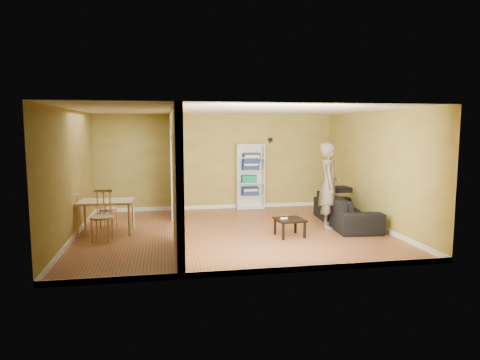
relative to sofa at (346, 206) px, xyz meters
name	(u,v)px	position (x,y,z in m)	size (l,w,h in m)	color
room_shell	(232,172)	(-2.70, -0.25, 0.85)	(6.50, 6.50, 6.50)	#92613F
partition	(175,173)	(-3.90, -0.25, 0.85)	(0.22, 5.50, 2.60)	olive
wall_speaker	(270,140)	(-1.20, 2.44, 1.45)	(0.10, 0.10, 0.10)	black
sofa	(346,206)	(0.00, 0.00, 0.00)	(1.01, 2.35, 0.89)	#29292B
person	(329,178)	(-0.53, -0.24, 0.68)	(0.64, 0.82, 2.25)	slate
bookshelf	(250,176)	(-1.80, 2.35, 0.45)	(0.76, 0.33, 1.80)	white
paper_box_navy_a	(250,191)	(-1.80, 2.31, 0.05)	(0.45, 0.29, 0.23)	navy
paper_box_teal	(249,179)	(-1.84, 2.31, 0.39)	(0.39, 0.26, 0.20)	#0E897B
paper_box_navy_b	(250,166)	(-1.79, 2.31, 0.75)	(0.45, 0.29, 0.23)	#172B4C
paper_box_navy_c	(251,157)	(-1.77, 2.31, 0.99)	(0.46, 0.30, 0.24)	#16104F
coffee_table	(290,221)	(-1.60, -0.83, -0.13)	(0.56, 0.56, 0.37)	black
game_controller	(284,218)	(-1.72, -0.82, -0.06)	(0.14, 0.04, 0.03)	white
dining_table	(106,204)	(-5.36, 0.13, 0.18)	(1.12, 0.75, 0.70)	#C1B785
chair_left	(69,214)	(-6.11, 0.09, -0.01)	(0.40, 0.40, 0.88)	tan
chair_near	(102,216)	(-5.36, -0.51, 0.06)	(0.46, 0.46, 1.01)	tan
chair_far	(108,208)	(-5.38, 0.66, -0.01)	(0.40, 0.40, 0.87)	#D9B36F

